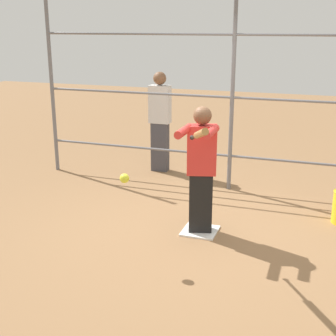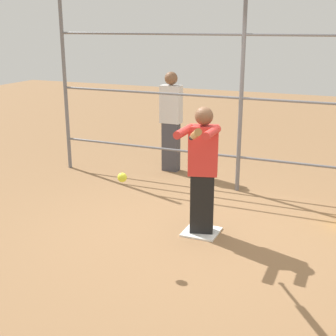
{
  "view_description": "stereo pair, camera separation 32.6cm",
  "coord_description": "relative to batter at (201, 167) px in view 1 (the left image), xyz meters",
  "views": [
    {
      "loc": [
        -1.3,
        4.9,
        2.35
      ],
      "look_at": [
        0.28,
        0.34,
        0.86
      ],
      "focal_mm": 50.0,
      "sensor_mm": 36.0,
      "label": 1
    },
    {
      "loc": [
        -1.6,
        4.78,
        2.35
      ],
      "look_at": [
        0.28,
        0.34,
        0.86
      ],
      "focal_mm": 50.0,
      "sensor_mm": 36.0,
      "label": 2
    }
  ],
  "objects": [
    {
      "name": "ground_plane",
      "position": [
        0.0,
        -0.01,
        -0.8
      ],
      "size": [
        24.0,
        24.0,
        0.0
      ],
      "primitive_type": "plane",
      "color": "olive"
    },
    {
      "name": "home_plate",
      "position": [
        0.0,
        -0.01,
        -0.79
      ],
      "size": [
        0.4,
        0.4,
        0.02
      ],
      "color": "white",
      "rests_on": "ground"
    },
    {
      "name": "fence_backstop",
      "position": [
        0.0,
        -1.61,
        0.55
      ],
      "size": [
        5.91,
        0.06,
        2.72
      ],
      "color": "slate",
      "rests_on": "ground"
    },
    {
      "name": "batter",
      "position": [
        0.0,
        0.0,
        0.0
      ],
      "size": [
        0.37,
        0.57,
        1.49
      ],
      "color": "black",
      "rests_on": "ground"
    },
    {
      "name": "baseball_bat_swinging",
      "position": [
        -0.19,
        0.81,
        0.57
      ],
      "size": [
        0.38,
        0.74,
        0.29
      ],
      "color": "black"
    },
    {
      "name": "softball_in_flight",
      "position": [
        0.56,
        0.85,
        0.07
      ],
      "size": [
        0.1,
        0.1,
        0.1
      ],
      "color": "yellow"
    },
    {
      "name": "bystander_behind_fence",
      "position": [
        1.28,
        -2.14,
        0.04
      ],
      "size": [
        0.34,
        0.21,
        1.63
      ],
      "color": "#3F3F47",
      "rests_on": "ground"
    }
  ]
}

